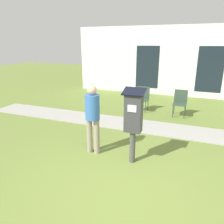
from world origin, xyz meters
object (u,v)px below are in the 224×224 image
parking_meter (133,117)px  outdoor_chair_left (143,97)px  outdoor_chair_middle (180,101)px  person_standing (93,114)px

parking_meter → outdoor_chair_left: 3.79m
parking_meter → outdoor_chair_middle: (0.63, 3.59, -0.49)m
person_standing → outdoor_chair_middle: bearing=97.0°
outdoor_chair_middle → person_standing: bearing=-106.5°
parking_meter → outdoor_chair_left: (-0.71, 3.69, -0.49)m
parking_meter → person_standing: size_ratio=1.01×
person_standing → outdoor_chair_left: 3.65m
outdoor_chair_left → outdoor_chair_middle: size_ratio=1.00×
outdoor_chair_left → parking_meter: bearing=-99.6°
outdoor_chair_left → outdoor_chair_middle: bearing=-24.8°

